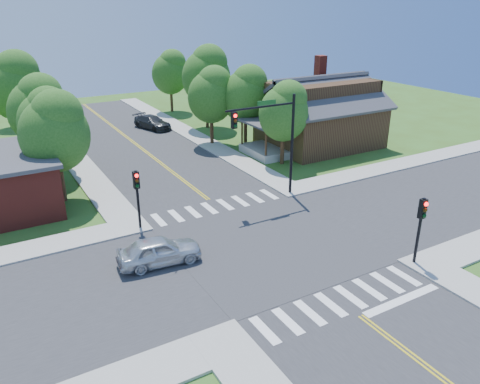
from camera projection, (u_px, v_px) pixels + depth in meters
ground at (267, 245)px, 26.69m from camera, size 100.00×100.00×0.00m
road_ns at (267, 245)px, 26.68m from camera, size 10.00×90.00×0.04m
road_ew at (267, 245)px, 26.68m from camera, size 90.00×10.00×0.04m
intersection_patch at (267, 245)px, 26.69m from camera, size 10.20×10.20×0.06m
sidewalk_ne at (313, 139)px, 46.65m from camera, size 40.00×40.00×0.14m
crosswalk_north at (217, 206)px, 31.63m from camera, size 8.85×2.00×0.01m
crosswalk_south at (341, 300)px, 21.71m from camera, size 8.85×2.00×0.01m
centerline at (267, 245)px, 26.67m from camera, size 0.30×90.00×0.01m
stop_bar at (402, 301)px, 21.77m from camera, size 4.60×0.45×0.09m
signal_mast_ne at (272, 132)px, 31.13m from camera, size 5.30×0.42×7.20m
signal_pole_se at (421, 219)px, 23.77m from camera, size 0.34×0.42×3.80m
signal_pole_nw at (137, 189)px, 27.54m from camera, size 0.34×0.42×3.80m
house_ne at (320, 111)px, 43.82m from camera, size 13.05×8.80×7.11m
tree_e_a at (285, 110)px, 38.27m from camera, size 4.16×3.96×7.08m
tree_e_b at (247, 93)px, 43.27m from camera, size 4.49×4.26×7.63m
tree_e_c at (207, 74)px, 49.19m from camera, size 5.20×4.94×8.84m
tree_e_d at (171, 71)px, 56.82m from camera, size 4.46×4.23×7.58m
tree_w_a at (55, 130)px, 30.71m from camera, size 4.56×4.34×7.76m
tree_w_b at (39, 108)px, 36.52m from camera, size 4.64×4.41×7.88m
tree_w_c at (16, 84)px, 42.55m from camera, size 5.27×5.01×8.97m
tree_w_d at (10, 90)px, 50.09m from camera, size 3.60×3.42×6.11m
tree_house at (212, 93)px, 43.52m from camera, size 4.41×4.19×7.50m
tree_bldg at (47, 119)px, 35.23m from camera, size 4.20×3.99×7.15m
car_silver at (159, 251)px, 24.55m from camera, size 2.72×4.78×1.50m
car_dgrey at (152, 123)px, 50.47m from camera, size 4.87×5.98×1.39m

